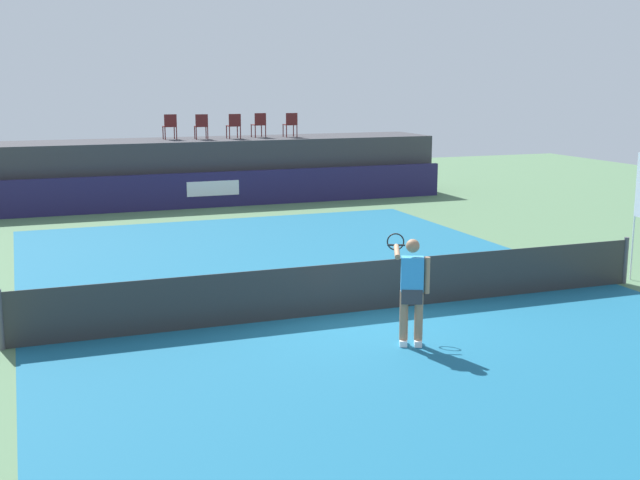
{
  "coord_description": "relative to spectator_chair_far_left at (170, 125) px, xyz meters",
  "views": [
    {
      "loc": [
        -5.78,
        -13.5,
        4.25
      ],
      "look_at": [
        0.02,
        2.0,
        1.0
      ],
      "focal_mm": 45.64,
      "sensor_mm": 36.0,
      "label": 1
    }
  ],
  "objects": [
    {
      "name": "spectator_chair_center",
      "position": [
        2.21,
        -0.44,
        0.0
      ],
      "size": [
        0.45,
        0.45,
        0.89
      ],
      "color": "#561919",
      "rests_on": "spectator_platform"
    },
    {
      "name": "tennis_net",
      "position": [
        0.62,
        -15.45,
        -2.22
      ],
      "size": [
        12.4,
        0.02,
        0.95
      ],
      "primitive_type": "cube",
      "color": "#2D2D2D",
      "rests_on": "ground"
    },
    {
      "name": "net_post_near",
      "position": [
        -5.58,
        -15.45,
        -2.19
      ],
      "size": [
        0.1,
        0.1,
        1.0
      ],
      "primitive_type": "cylinder",
      "color": "#4C4C51",
      "rests_on": "ground"
    },
    {
      "name": "court_inner",
      "position": [
        0.62,
        -15.45,
        -2.69
      ],
      "size": [
        12.0,
        22.0,
        0.0
      ],
      "primitive_type": "cube",
      "color": "#16597A",
      "rests_on": "ground"
    },
    {
      "name": "spectator_platform",
      "position": [
        0.62,
        -0.15,
        -1.59
      ],
      "size": [
        18.0,
        2.8,
        2.2
      ],
      "primitive_type": "cube",
      "color": "#38383D",
      "rests_on": "ground"
    },
    {
      "name": "net_post_far",
      "position": [
        6.82,
        -15.45,
        -2.19
      ],
      "size": [
        0.1,
        0.1,
        1.0
      ],
      "primitive_type": "cylinder",
      "color": "#4C4C51",
      "rests_on": "ground"
    },
    {
      "name": "spectator_chair_far_left",
      "position": [
        0.0,
        0.0,
        0.0
      ],
      "size": [
        0.44,
        0.44,
        0.89
      ],
      "color": "#561919",
      "rests_on": "spectator_platform"
    },
    {
      "name": "spectator_chair_far_right",
      "position": [
        4.37,
        -0.36,
        0.0
      ],
      "size": [
        0.44,
        0.44,
        0.89
      ],
      "color": "#561919",
      "rests_on": "spectator_platform"
    },
    {
      "name": "sponsor_wall",
      "position": [
        0.62,
        -1.95,
        -2.09
      ],
      "size": [
        18.0,
        0.22,
        1.2
      ],
      "color": "#231E4C",
      "rests_on": "ground"
    },
    {
      "name": "spectator_chair_right",
      "position": [
        3.26,
        -0.07,
        0.0
      ],
      "size": [
        0.48,
        0.48,
        0.89
      ],
      "color": "#561919",
      "rests_on": "spectator_platform"
    },
    {
      "name": "tennis_player",
      "position": [
        0.68,
        -17.54,
        -1.73
      ],
      "size": [
        0.59,
        1.26,
        1.77
      ],
      "color": "white",
      "rests_on": "court_inner"
    },
    {
      "name": "spectator_chair_left",
      "position": [
        1.05,
        -0.33,
        0.0
      ],
      "size": [
        0.47,
        0.47,
        0.89
      ],
      "color": "#561919",
      "rests_on": "spectator_platform"
    },
    {
      "name": "ground_plane",
      "position": [
        0.62,
        -12.45,
        -2.69
      ],
      "size": [
        48.0,
        48.0,
        0.0
      ],
      "primitive_type": "plane",
      "color": "#4C704C"
    }
  ]
}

